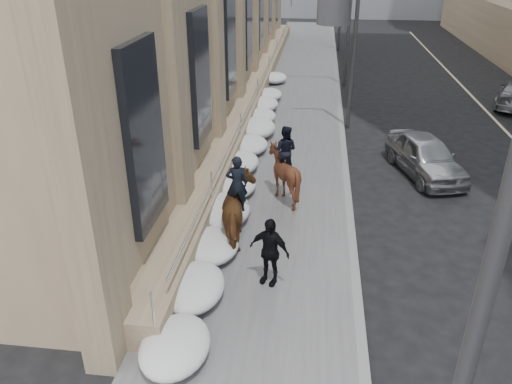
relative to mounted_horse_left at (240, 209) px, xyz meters
The scene contains 11 objects.
ground 3.19m from the mounted_horse_left, 75.82° to the right, with size 140.00×140.00×0.00m, color black.
sidewalk 7.25m from the mounted_horse_left, 84.19° to the left, with size 5.00×80.00×0.12m, color #4A4A4D.
curb 7.95m from the mounted_horse_left, 64.86° to the left, with size 0.24×80.00×0.12m, color slate.
streetlight_near 10.11m from the mounted_horse_left, 68.67° to the right, with size 1.71×0.24×8.00m.
streetlight_mid 12.14m from the mounted_horse_left, 72.71° to the left, with size 1.71×0.24×8.00m.
traffic_signal 19.54m from the mounted_horse_left, 81.68° to the left, with size 4.10×0.22×6.00m.
snow_bank 5.33m from the mounted_horse_left, 97.57° to the left, with size 1.70×18.10×0.76m.
mounted_horse_left is the anchor object (origin of this frame).
mounted_horse_right 3.10m from the mounted_horse_left, 70.04° to the left, with size 1.79×1.94×2.60m.
pedestrian 2.22m from the mounted_horse_left, 61.70° to the right, with size 1.11×0.46×1.89m, color black.
car_silver 8.68m from the mounted_horse_left, 42.83° to the left, with size 1.81×4.51×1.54m, color #919498.
Camera 1 is at (1.31, -9.79, 8.12)m, focal length 35.00 mm.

